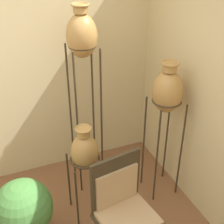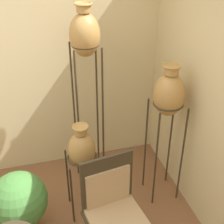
{
  "view_description": "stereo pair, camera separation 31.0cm",
  "coord_description": "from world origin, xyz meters",
  "px_view_note": "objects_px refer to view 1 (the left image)",
  "views": [
    {
      "loc": [
        -0.14,
        -1.6,
        2.64
      ],
      "look_at": [
        0.87,
        0.88,
        1.08
      ],
      "focal_mm": 50.0,
      "sensor_mm": 36.0,
      "label": 1
    },
    {
      "loc": [
        0.15,
        -1.7,
        2.64
      ],
      "look_at": [
        0.87,
        0.88,
        1.08
      ],
      "focal_mm": 50.0,
      "sensor_mm": 36.0,
      "label": 2
    }
  ],
  "objects_px": {
    "chair": "(123,205)",
    "potted_plant": "(24,210)",
    "vase_stand_short": "(85,153)",
    "vase_stand_tall": "(82,41)",
    "vase_stand_medium": "(167,93)"
  },
  "relations": [
    {
      "from": "potted_plant",
      "to": "chair",
      "type": "bearing_deg",
      "value": -30.01
    },
    {
      "from": "potted_plant",
      "to": "vase_stand_short",
      "type": "bearing_deg",
      "value": 9.21
    },
    {
      "from": "vase_stand_short",
      "to": "potted_plant",
      "type": "height_order",
      "value": "vase_stand_short"
    },
    {
      "from": "vase_stand_medium",
      "to": "chair",
      "type": "relative_size",
      "value": 1.53
    },
    {
      "from": "vase_stand_short",
      "to": "vase_stand_medium",
      "type": "bearing_deg",
      "value": 1.28
    },
    {
      "from": "chair",
      "to": "potted_plant",
      "type": "height_order",
      "value": "chair"
    },
    {
      "from": "vase_stand_tall",
      "to": "vase_stand_medium",
      "type": "xyz_separation_m",
      "value": [
        0.72,
        -0.43,
        -0.49
      ]
    },
    {
      "from": "vase_stand_short",
      "to": "chair",
      "type": "bearing_deg",
      "value": -75.17
    },
    {
      "from": "vase_stand_short",
      "to": "potted_plant",
      "type": "relative_size",
      "value": 1.56
    },
    {
      "from": "vase_stand_short",
      "to": "chair",
      "type": "height_order",
      "value": "vase_stand_short"
    },
    {
      "from": "vase_stand_medium",
      "to": "potted_plant",
      "type": "relative_size",
      "value": 2.3
    },
    {
      "from": "vase_stand_tall",
      "to": "potted_plant",
      "type": "height_order",
      "value": "vase_stand_tall"
    },
    {
      "from": "vase_stand_tall",
      "to": "chair",
      "type": "xyz_separation_m",
      "value": [
        -0.01,
        -1.03,
        -1.15
      ]
    },
    {
      "from": "vase_stand_medium",
      "to": "chair",
      "type": "xyz_separation_m",
      "value": [
        -0.73,
        -0.59,
        -0.66
      ]
    },
    {
      "from": "vase_stand_medium",
      "to": "vase_stand_short",
      "type": "distance_m",
      "value": 1.0
    }
  ]
}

